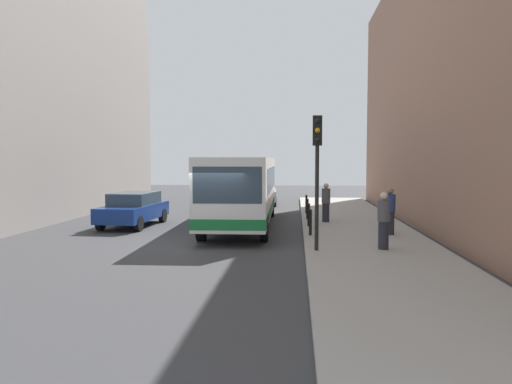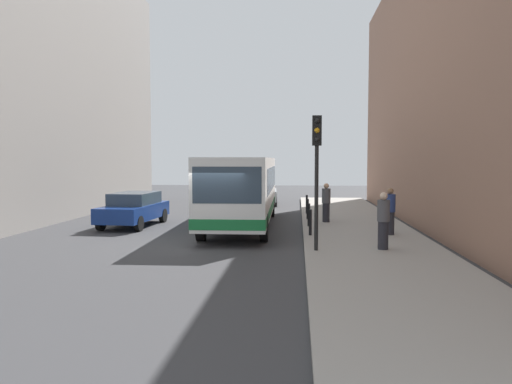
% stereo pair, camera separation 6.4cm
% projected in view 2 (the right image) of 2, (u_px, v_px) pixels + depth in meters
% --- Properties ---
extents(ground_plane, '(80.00, 80.00, 0.00)m').
position_uv_depth(ground_plane, '(210.00, 245.00, 17.06)').
color(ground_plane, '#38383A').
extents(sidewalk, '(4.40, 40.00, 0.15)m').
position_uv_depth(sidewalk, '(370.00, 245.00, 16.60)').
color(sidewalk, '#9E9991').
rests_on(sidewalk, ground).
extents(bus, '(2.72, 11.06, 3.00)m').
position_uv_depth(bus, '(243.00, 187.00, 21.72)').
color(bus, white).
rests_on(bus, ground).
extents(car_beside_bus, '(2.09, 4.51, 1.48)m').
position_uv_depth(car_beside_bus, '(134.00, 208.00, 21.92)').
color(car_beside_bus, navy).
rests_on(car_beside_bus, ground).
extents(car_behind_bus, '(2.04, 4.48, 1.48)m').
position_uv_depth(car_behind_bus, '(263.00, 193.00, 32.48)').
color(car_behind_bus, '#A5A8AD').
rests_on(car_behind_bus, ground).
extents(traffic_light, '(0.28, 0.33, 4.10)m').
position_uv_depth(traffic_light, '(317.00, 157.00, 15.08)').
color(traffic_light, black).
rests_on(traffic_light, sidewalk).
extents(bollard_near, '(0.11, 0.11, 0.95)m').
position_uv_depth(bollard_near, '(310.00, 222.00, 18.29)').
color(bollard_near, black).
rests_on(bollard_near, sidewalk).
extents(bollard_mid, '(0.11, 0.11, 0.95)m').
position_uv_depth(bollard_mid, '(309.00, 215.00, 20.77)').
color(bollard_mid, black).
rests_on(bollard_mid, sidewalk).
extents(bollard_far, '(0.11, 0.11, 0.95)m').
position_uv_depth(bollard_far, '(308.00, 209.00, 23.25)').
color(bollard_far, black).
rests_on(bollard_far, sidewalk).
extents(bollard_farthest, '(0.11, 0.11, 0.95)m').
position_uv_depth(bollard_farthest, '(307.00, 204.00, 25.73)').
color(bollard_farthest, black).
rests_on(bollard_farthest, sidewalk).
extents(pedestrian_near_signal, '(0.38, 0.38, 1.77)m').
position_uv_depth(pedestrian_near_signal, '(383.00, 221.00, 15.38)').
color(pedestrian_near_signal, '#26262D').
rests_on(pedestrian_near_signal, sidewalk).
extents(pedestrian_mid_sidewalk, '(0.38, 0.38, 1.74)m').
position_uv_depth(pedestrian_mid_sidewalk, '(390.00, 211.00, 18.40)').
color(pedestrian_mid_sidewalk, '#26262D').
rests_on(pedestrian_mid_sidewalk, sidewalk).
extents(pedestrian_far_sidewalk, '(0.38, 0.38, 1.73)m').
position_uv_depth(pedestrian_far_sidewalk, '(326.00, 203.00, 22.16)').
color(pedestrian_far_sidewalk, '#26262D').
rests_on(pedestrian_far_sidewalk, sidewalk).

